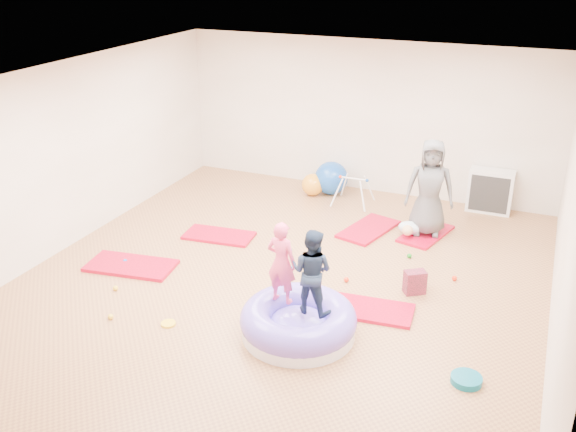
% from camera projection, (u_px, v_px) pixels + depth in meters
% --- Properties ---
extents(room, '(7.01, 8.01, 2.81)m').
position_uv_depth(room, '(279.00, 189.00, 8.36)').
color(room, '#A87846').
rests_on(room, ground).
extents(gym_mat_front_left, '(1.34, 0.81, 0.05)m').
position_uv_depth(gym_mat_front_left, '(131.00, 266.00, 9.34)').
color(gym_mat_front_left, red).
rests_on(gym_mat_front_left, ground).
extents(gym_mat_mid_left, '(1.15, 0.66, 0.05)m').
position_uv_depth(gym_mat_mid_left, '(219.00, 236.00, 10.30)').
color(gym_mat_mid_left, red).
rests_on(gym_mat_mid_left, ground).
extents(gym_mat_center_back, '(0.85, 1.26, 0.05)m').
position_uv_depth(gym_mat_center_back, '(368.00, 229.00, 10.52)').
color(gym_mat_center_back, red).
rests_on(gym_mat_center_back, ground).
extents(gym_mat_right, '(1.20, 0.68, 0.05)m').
position_uv_depth(gym_mat_right, '(368.00, 309.00, 8.24)').
color(gym_mat_right, red).
rests_on(gym_mat_right, ground).
extents(gym_mat_rear_right, '(0.79, 1.17, 0.04)m').
position_uv_depth(gym_mat_rear_right, '(426.00, 234.00, 10.36)').
color(gym_mat_rear_right, red).
rests_on(gym_mat_rear_right, ground).
extents(inflatable_cushion, '(1.41, 1.41, 0.44)m').
position_uv_depth(inflatable_cushion, '(298.00, 322.00, 7.69)').
color(inflatable_cushion, white).
rests_on(inflatable_cushion, ground).
extents(child_pink, '(0.40, 0.29, 1.04)m').
position_uv_depth(child_pink, '(282.00, 259.00, 7.57)').
color(child_pink, '#F54674').
rests_on(child_pink, inflatable_cushion).
extents(child_navy, '(0.54, 0.43, 1.05)m').
position_uv_depth(child_navy, '(312.00, 268.00, 7.36)').
color(child_navy, '#1B2941').
rests_on(child_navy, inflatable_cushion).
extents(adult_caregiver, '(0.85, 0.65, 1.55)m').
position_uv_depth(adult_caregiver, '(430.00, 188.00, 10.04)').
color(adult_caregiver, '#4F4F51').
rests_on(adult_caregiver, gym_mat_rear_right).
extents(infant, '(0.37, 0.37, 0.22)m').
position_uv_depth(infant, '(409.00, 228.00, 10.23)').
color(infant, silver).
rests_on(infant, gym_mat_rear_right).
extents(ball_pit_balls, '(4.64, 3.20, 0.07)m').
position_uv_depth(ball_pit_balls, '(277.00, 278.00, 8.98)').
color(ball_pit_balls, '#157B17').
rests_on(ball_pit_balls, ground).
extents(exercise_ball_blue, '(0.62, 0.62, 0.62)m').
position_uv_depth(exercise_ball_blue, '(331.00, 178.00, 11.94)').
color(exercise_ball_blue, '#164CAB').
rests_on(exercise_ball_blue, ground).
extents(exercise_ball_orange, '(0.41, 0.41, 0.41)m').
position_uv_depth(exercise_ball_orange, '(313.00, 185.00, 11.91)').
color(exercise_ball_orange, orange).
rests_on(exercise_ball_orange, ground).
extents(infant_play_gym, '(0.67, 0.63, 0.51)m').
position_uv_depth(infant_play_gym, '(353.00, 187.00, 11.43)').
color(infant_play_gym, white).
rests_on(infant_play_gym, ground).
extents(cube_shelf, '(0.75, 0.37, 0.75)m').
position_uv_depth(cube_shelf, '(490.00, 191.00, 11.14)').
color(cube_shelf, white).
rests_on(cube_shelf, ground).
extents(balance_disc, '(0.34, 0.34, 0.08)m').
position_uv_depth(balance_disc, '(466.00, 380.00, 6.90)').
color(balance_disc, '#095D78').
rests_on(balance_disc, ground).
extents(backpack, '(0.33, 0.30, 0.32)m').
position_uv_depth(backpack, '(415.00, 282.00, 8.61)').
color(backpack, '#AB1F40').
rests_on(backpack, ground).
extents(yellow_toy, '(0.19, 0.19, 0.03)m').
position_uv_depth(yellow_toy, '(168.00, 324.00, 7.95)').
color(yellow_toy, yellow).
rests_on(yellow_toy, ground).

